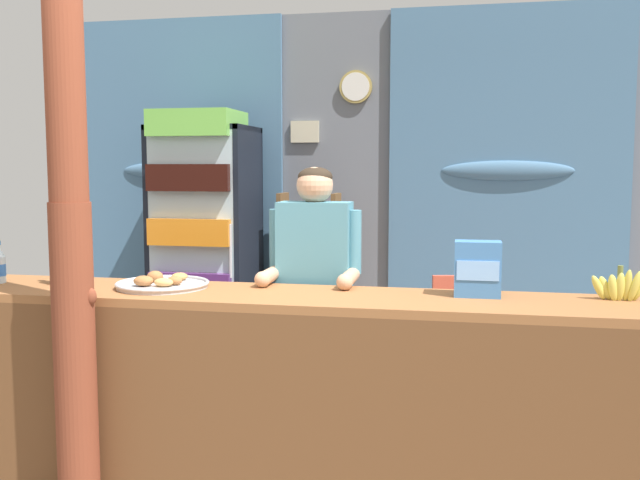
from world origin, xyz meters
The scene contains 12 objects.
ground_plane centered at (0.00, 1.27, 0.00)m, with size 8.28×8.28×0.00m, color slate.
back_wall_curtained centered at (-0.03, 3.23, 1.45)m, with size 5.55×0.22×2.82m.
stall_counter centered at (0.05, 0.38, 0.60)m, with size 4.28×0.55×0.96m.
timber_post centered at (-0.79, 0.13, 1.34)m, with size 0.20×0.18×2.80m.
drink_fridge centered at (-1.12, 2.59, 1.09)m, with size 0.76×0.73×1.98m.
bottle_shelf_rack centered at (-0.33, 2.89, 0.70)m, with size 0.48×0.28×1.35m.
plastic_lawn_chair centered at (0.88, 2.05, 0.49)m, with size 0.52×0.52×0.86m.
shopkeeper centered at (0.13, 0.92, 0.97)m, with size 0.49×0.42×1.55m.
soda_bottle_orange_soda centered at (-1.10, 0.53, 1.09)m, with size 0.09×0.09×0.30m.
snack_box_biscuit centered at (0.95, 0.61, 1.09)m, with size 0.21×0.13×0.25m.
pastry_tray centered at (-0.56, 0.55, 0.98)m, with size 0.45×0.45×0.07m.
banana_bunch centered at (1.57, 0.63, 1.02)m, with size 0.26×0.06×0.16m.
Camera 1 is at (0.88, -2.65, 1.55)m, focal length 39.61 mm.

